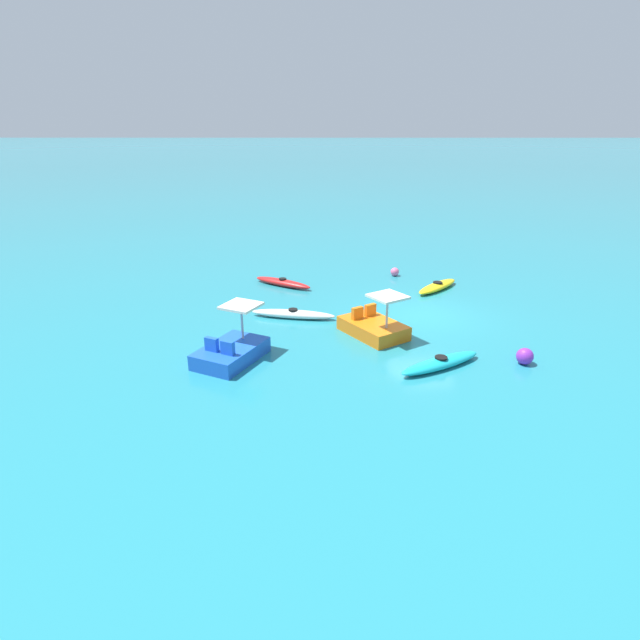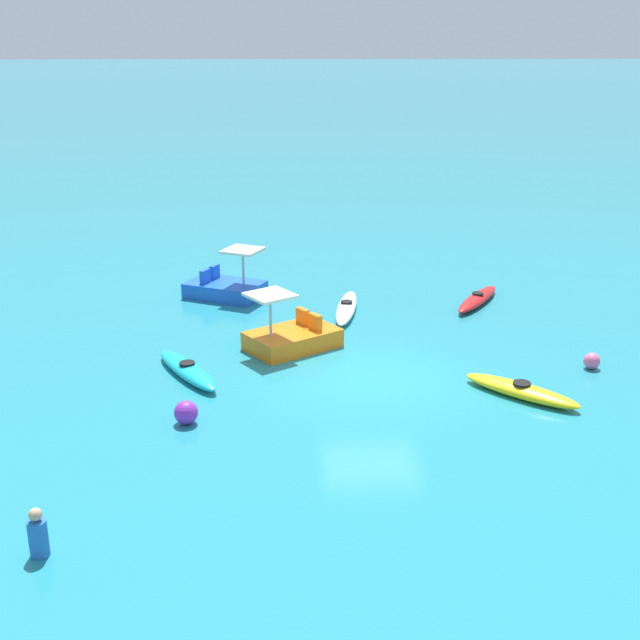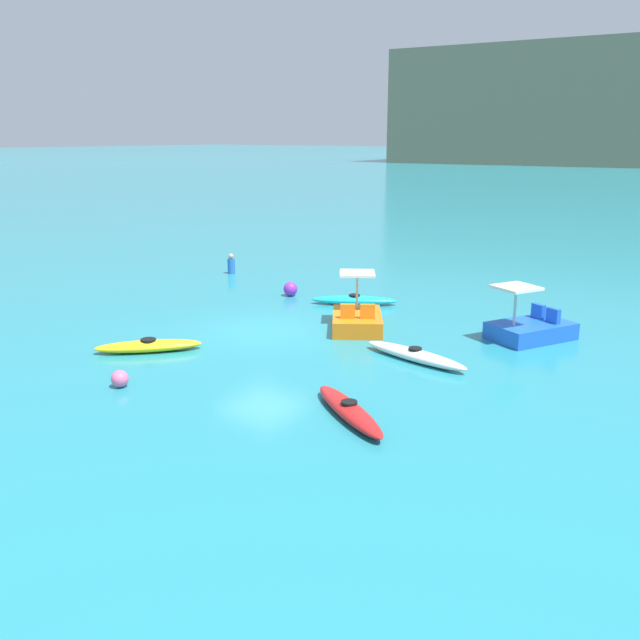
# 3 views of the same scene
# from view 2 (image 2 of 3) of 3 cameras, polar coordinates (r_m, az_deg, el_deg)

# --- Properties ---
(ground_plane) EXTENTS (600.00, 600.00, 0.00)m
(ground_plane) POSITION_cam_2_polar(r_m,az_deg,el_deg) (20.63, 3.66, -4.02)
(ground_plane) COLOR teal
(kayak_white) EXTENTS (3.36, 1.10, 0.37)m
(kayak_white) POSITION_cam_2_polar(r_m,az_deg,el_deg) (25.35, 1.85, 0.86)
(kayak_white) COLOR white
(kayak_white) RESTS_ON ground_plane
(kayak_yellow) EXTENTS (2.47, 2.61, 0.37)m
(kayak_yellow) POSITION_cam_2_polar(r_m,az_deg,el_deg) (20.05, 13.78, -4.76)
(kayak_yellow) COLOR yellow
(kayak_yellow) RESTS_ON ground_plane
(kayak_cyan) EXTENTS (2.93, 2.09, 0.37)m
(kayak_cyan) POSITION_cam_2_polar(r_m,az_deg,el_deg) (20.91, -9.18, -3.43)
(kayak_cyan) COLOR #19B7C6
(kayak_cyan) RESTS_ON ground_plane
(kayak_red) EXTENTS (2.92, 2.11, 0.37)m
(kayak_red) POSITION_cam_2_polar(r_m,az_deg,el_deg) (26.65, 10.86, 1.45)
(kayak_red) COLOR red
(kayak_red) RESTS_ON ground_plane
(pedal_boat_orange) EXTENTS (2.59, 2.83, 1.68)m
(pedal_boat_orange) POSITION_cam_2_polar(r_m,az_deg,el_deg) (22.41, -1.95, -1.15)
(pedal_boat_orange) COLOR orange
(pedal_boat_orange) RESTS_ON ground_plane
(pedal_boat_blue) EXTENTS (2.39, 2.81, 1.68)m
(pedal_boat_blue) POSITION_cam_2_polar(r_m,az_deg,el_deg) (26.99, -6.56, 2.28)
(pedal_boat_blue) COLOR blue
(pedal_boat_blue) RESTS_ON ground_plane
(buoy_pink) EXTENTS (0.42, 0.42, 0.42)m
(buoy_pink) POSITION_cam_2_polar(r_m,az_deg,el_deg) (22.19, 18.32, -2.71)
(buoy_pink) COLOR pink
(buoy_pink) RESTS_ON ground_plane
(buoy_purple) EXTENTS (0.53, 0.53, 0.53)m
(buoy_purple) POSITION_cam_2_polar(r_m,az_deg,el_deg) (18.38, -9.27, -6.35)
(buoy_purple) COLOR purple
(buoy_purple) RESTS_ON ground_plane
(person_near_shore) EXTENTS (0.33, 0.33, 0.88)m
(person_near_shore) POSITION_cam_2_polar(r_m,az_deg,el_deg) (14.60, -18.96, -13.91)
(person_near_shore) COLOR blue
(person_near_shore) RESTS_ON ground_plane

